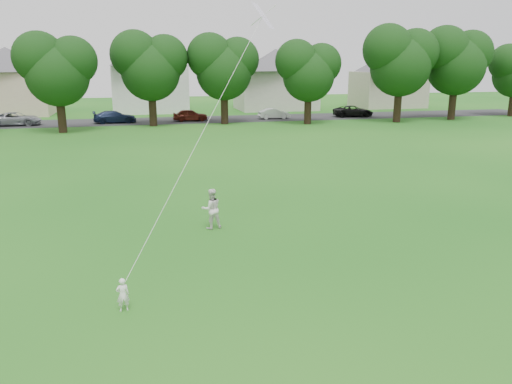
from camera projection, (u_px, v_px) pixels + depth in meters
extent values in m
plane|color=#135514|center=(211.00, 299.00, 13.15)|extent=(160.00, 160.00, 0.00)
cube|color=#2D2D30|center=(154.00, 121.00, 52.71)|extent=(90.00, 7.00, 0.01)
imported|color=white|center=(123.00, 295.00, 12.39)|extent=(0.35, 0.26, 0.88)
imported|color=silver|center=(211.00, 209.00, 18.51)|extent=(0.82, 0.69, 1.53)
plane|color=white|center=(263.00, 16.00, 16.84)|extent=(1.07, 1.24, 0.86)
cylinder|color=white|center=(203.00, 131.00, 14.59)|extent=(0.01, 0.01, 10.12)
cylinder|color=black|center=(61.00, 113.00, 43.64)|extent=(0.73, 0.73, 3.34)
cylinder|color=black|center=(153.00, 108.00, 48.19)|extent=(0.74, 0.74, 3.49)
cylinder|color=black|center=(224.00, 107.00, 49.84)|extent=(0.73, 0.73, 3.43)
cylinder|color=black|center=(308.00, 108.00, 49.81)|extent=(0.71, 0.71, 3.19)
cylinder|color=black|center=(398.00, 103.00, 51.34)|extent=(0.77, 0.77, 3.79)
cylinder|color=black|center=(452.00, 102.00, 53.43)|extent=(0.76, 0.76, 3.78)
cylinder|color=black|center=(512.00, 102.00, 56.95)|extent=(0.71, 0.71, 3.12)
imported|color=gray|center=(16.00, 119.00, 48.68)|extent=(4.68, 2.26, 1.28)
imported|color=#121D39|center=(115.00, 117.00, 50.74)|extent=(4.39, 2.10, 1.24)
imported|color=#591B11|center=(190.00, 115.00, 52.43)|extent=(3.65, 1.50, 1.24)
imported|color=#B7B7B7|center=(274.00, 114.00, 54.46)|extent=(3.44, 1.25, 1.13)
imported|color=black|center=(353.00, 111.00, 56.50)|extent=(4.67, 2.50, 1.25)
cube|color=beige|center=(10.00, 93.00, 57.98)|extent=(9.07, 7.05, 4.97)
pyramid|color=#524F55|center=(5.00, 47.00, 56.66)|extent=(13.08, 13.08, 2.73)
cube|color=white|center=(150.00, 89.00, 61.42)|extent=(8.91, 6.57, 5.64)
pyramid|color=#524F55|center=(148.00, 39.00, 59.92)|extent=(12.85, 12.85, 3.10)
cube|color=beige|center=(275.00, 90.00, 65.04)|extent=(9.84, 7.36, 4.96)
pyramid|color=#524F55|center=(276.00, 49.00, 63.72)|extent=(14.19, 14.19, 2.73)
cube|color=#BEB69E|center=(387.00, 89.00, 68.59)|extent=(8.71, 6.91, 4.75)
pyramid|color=#524F55|center=(390.00, 52.00, 67.33)|extent=(12.56, 12.56, 2.61)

